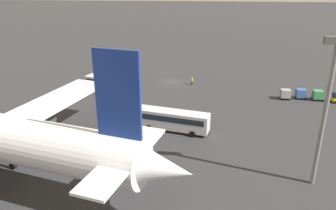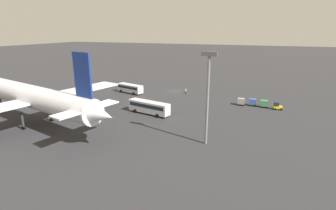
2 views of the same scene
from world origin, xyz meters
name	(u,v)px [view 2 (image 2 of 2)]	position (x,y,z in m)	size (l,w,h in m)	color
ground_plane	(174,91)	(0.00, 0.00, 0.00)	(600.00, 600.00, 0.00)	#2D2D30
airplane	(31,97)	(18.80, 43.80, 6.62)	(53.45, 46.42, 17.60)	silver
shuttle_bus_near	(130,88)	(13.35, 8.24, 1.83)	(10.40, 5.37, 3.04)	silver
shuttle_bus_far	(149,107)	(-2.99, 26.97, 2.00)	(12.11, 5.05, 3.36)	silver
baggage_tug	(277,106)	(-34.25, 10.27, 0.94)	(2.66, 2.17, 2.10)	gold
worker_person	(186,91)	(-4.93, 1.98, 0.87)	(0.38, 0.38, 1.74)	#1E1E2D
cargo_cart_green	(264,103)	(-30.77, 9.44, 1.19)	(2.08, 1.78, 2.06)	#38383D
cargo_cart_blue	(253,102)	(-27.59, 8.93, 1.19)	(2.08, 1.78, 2.06)	#38383D
cargo_cart_grey	(241,101)	(-24.40, 9.58, 1.19)	(2.08, 1.78, 2.06)	#38383D
light_pole	(208,89)	(-21.30, 39.70, 10.82)	(2.80, 0.70, 17.66)	slate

